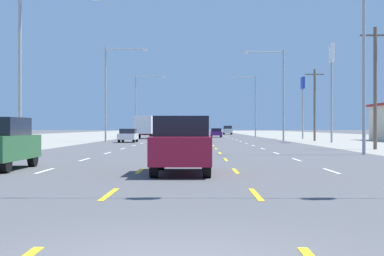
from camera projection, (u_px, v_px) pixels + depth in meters
ground_plane at (195, 140)px, 72.99m from camera, size 572.00×572.00×0.00m
lane_markings at (196, 136)px, 111.49m from camera, size 10.64×227.60×0.01m
suv_center_turn_nearest at (182, 144)px, 20.31m from camera, size 1.98×4.90×1.98m
sedan_far_left_mid at (128, 135)px, 62.99m from camera, size 1.80×4.50×1.46m
box_truck_far_left_midfar at (145, 126)px, 83.51m from camera, size 2.40×7.20×3.23m
sedan_inner_right_far at (216, 133)px, 95.18m from camera, size 1.80×4.50×1.46m
sedan_inner_left_farther at (177, 132)px, 105.37m from camera, size 1.80×4.50×1.46m
hatchback_center_turn_farthest at (197, 132)px, 105.49m from camera, size 1.72×3.90×1.54m
suv_far_right_distant_a at (228, 130)px, 132.84m from camera, size 1.98×4.90×1.98m
pole_sign_right_row_1 at (332, 70)px, 61.83m from camera, size 0.24×1.75×10.42m
pole_sign_right_row_2 at (303, 92)px, 81.34m from camera, size 0.24×2.03×8.58m
streetlight_left_row_0 at (29, 59)px, 34.66m from camera, size 4.90×0.26×9.57m
streetlight_right_row_0 at (359, 54)px, 34.48m from camera, size 3.45×0.26×10.44m
streetlight_left_row_1 at (110, 86)px, 66.97m from camera, size 4.85×0.26×10.84m
streetlight_right_row_1 at (279, 88)px, 66.78m from camera, size 4.62×0.26×10.47m
streetlight_left_row_2 at (139, 101)px, 99.27m from camera, size 5.03×0.26×10.50m
streetlight_right_row_2 at (253, 102)px, 99.09m from camera, size 4.27×0.26×10.35m
utility_pole_right_row_0 at (375, 86)px, 42.62m from camera, size 2.20×0.26×8.90m
utility_pole_right_row_1 at (315, 104)px, 69.40m from camera, size 2.20×0.26×8.48m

